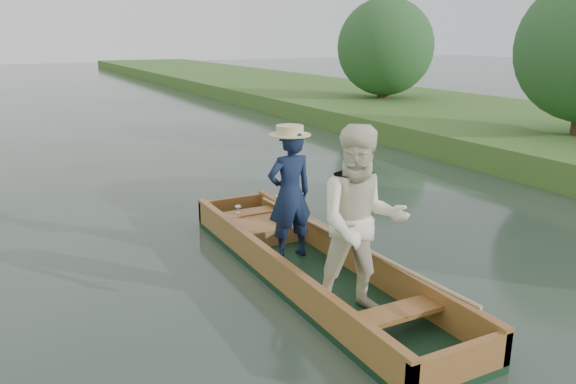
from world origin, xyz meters
name	(u,v)px	position (x,y,z in m)	size (l,w,h in m)	color
ground	(311,279)	(0.00, 0.00, 0.00)	(120.00, 120.00, 0.00)	#283D30
trees_far	(145,50)	(0.31, 8.73, 2.49)	(22.78, 14.01, 4.48)	#47331E
punt	(325,232)	(-0.03, -0.33, 0.72)	(1.21, 5.00, 2.03)	black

